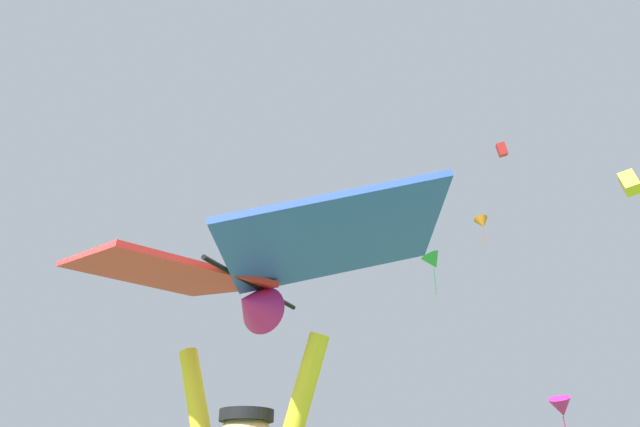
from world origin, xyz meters
TOP-DOWN VIEW (x-y plane):
  - held_stunt_kite at (0.08, 0.21)m, footprint 2.13×1.29m
  - distant_kite_yellow_mid_right at (10.30, 29.52)m, footprint 1.08×1.32m
  - distant_kite_green_high_right at (-1.34, 34.90)m, footprint 1.69×1.49m
  - distant_kite_magenta_low_right at (4.29, 26.88)m, footprint 1.41×1.55m
  - distant_kite_orange_low_left at (2.03, 28.50)m, footprint 0.90×0.96m
  - distant_kite_red_high_left at (3.92, 30.64)m, footprint 0.71×0.71m

SIDE VIEW (x-z plane):
  - held_stunt_kite at x=0.08m, z-range 2.04..2.47m
  - distant_kite_magenta_low_right at x=4.29m, z-range 3.80..6.26m
  - distant_kite_orange_low_left at x=2.03m, z-range 14.41..16.29m
  - distant_kite_green_high_right at x=-1.34m, z-range 14.27..17.41m
  - distant_kite_yellow_mid_right at x=10.30m, z-range 16.46..18.03m
  - distant_kite_red_high_left at x=3.92m, z-range 20.81..21.80m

